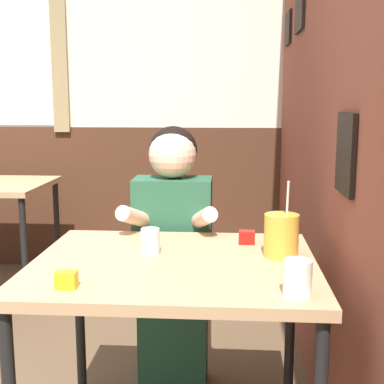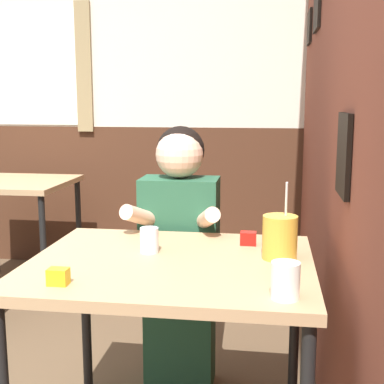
{
  "view_description": "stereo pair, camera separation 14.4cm",
  "coord_description": "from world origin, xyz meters",
  "px_view_note": "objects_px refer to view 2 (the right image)",
  "views": [
    {
      "loc": [
        1.01,
        -1.3,
        1.31
      ],
      "look_at": [
        0.87,
        0.6,
        0.98
      ],
      "focal_mm": 50.0,
      "sensor_mm": 36.0,
      "label": 1
    },
    {
      "loc": [
        1.15,
        -1.29,
        1.31
      ],
      "look_at": [
        0.87,
        0.6,
        0.98
      ],
      "focal_mm": 50.0,
      "sensor_mm": 36.0,
      "label": 2
    }
  ],
  "objects_px": {
    "background_table": "(14,194)",
    "cocktail_pitcher": "(280,237)",
    "main_table": "(171,281)",
    "person_seated": "(180,252)"
  },
  "relations": [
    {
      "from": "cocktail_pitcher",
      "to": "main_table",
      "type": "bearing_deg",
      "value": -168.0
    },
    {
      "from": "background_table",
      "to": "cocktail_pitcher",
      "type": "distance_m",
      "value": 2.36
    },
    {
      "from": "background_table",
      "to": "cocktail_pitcher",
      "type": "bearing_deg",
      "value": -41.56
    },
    {
      "from": "background_table",
      "to": "person_seated",
      "type": "relative_size",
      "value": 0.64
    },
    {
      "from": "background_table",
      "to": "person_seated",
      "type": "distance_m",
      "value": 1.72
    },
    {
      "from": "main_table",
      "to": "background_table",
      "type": "xyz_separation_m",
      "value": [
        -1.39,
        1.64,
        -0.02
      ]
    },
    {
      "from": "background_table",
      "to": "person_seated",
      "type": "height_order",
      "value": "person_seated"
    },
    {
      "from": "main_table",
      "to": "person_seated",
      "type": "height_order",
      "value": "person_seated"
    },
    {
      "from": "main_table",
      "to": "cocktail_pitcher",
      "type": "xyz_separation_m",
      "value": [
        0.37,
        0.08,
        0.15
      ]
    },
    {
      "from": "person_seated",
      "to": "cocktail_pitcher",
      "type": "distance_m",
      "value": 0.67
    }
  ]
}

